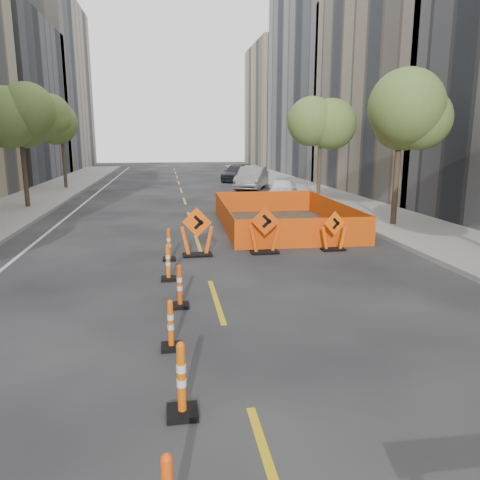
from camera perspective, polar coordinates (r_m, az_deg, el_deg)
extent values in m
plane|color=black|center=(7.34, 0.57, -17.80)|extent=(140.00, 140.00, 0.00)
cube|color=gray|center=(21.16, 19.58, 1.74)|extent=(4.00, 90.00, 0.15)
cube|color=gray|center=(64.20, -24.41, 16.86)|extent=(12.00, 20.00, 20.00)
cube|color=gray|center=(35.23, 22.94, 16.74)|extent=(12.00, 16.00, 14.00)
cube|color=gray|center=(50.25, 12.90, 19.19)|extent=(12.00, 18.00, 20.00)
cube|color=tan|center=(67.47, 6.83, 15.84)|extent=(12.00, 14.00, 16.00)
cylinder|color=#382B1E|center=(27.35, -24.69, 6.74)|extent=(0.24, 0.24, 3.15)
sphere|color=#4C672C|center=(27.29, -25.26, 12.95)|extent=(2.80, 2.80, 2.80)
cylinder|color=#382B1E|center=(37.06, -20.60, 8.23)|extent=(0.24, 0.24, 3.15)
sphere|color=#4C672C|center=(37.01, -20.96, 12.82)|extent=(2.80, 2.80, 2.80)
cylinder|color=#382B1E|center=(20.68, 18.40, 5.80)|extent=(0.24, 0.24, 3.15)
sphere|color=#4C672C|center=(20.59, 18.98, 14.04)|extent=(2.80, 2.80, 2.80)
cylinder|color=#382B1E|center=(29.88, 9.60, 8.05)|extent=(0.24, 0.24, 3.15)
sphere|color=#4C672C|center=(29.82, 9.81, 13.76)|extent=(2.80, 2.80, 2.80)
imported|color=white|center=(28.44, 5.23, 6.16)|extent=(2.81, 4.32, 1.37)
imported|color=gray|center=(34.80, 1.45, 7.55)|extent=(3.43, 5.30, 1.65)
imported|color=black|center=(41.64, -0.47, 8.15)|extent=(3.51, 5.18, 1.39)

